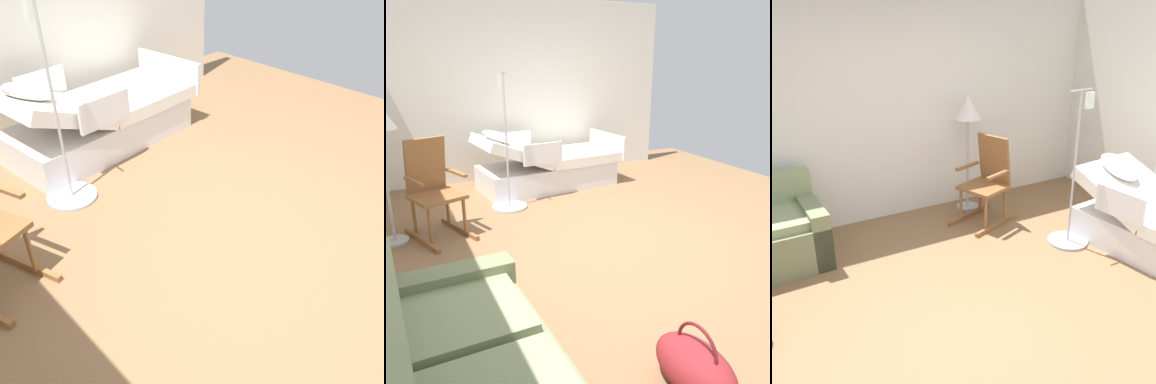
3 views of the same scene
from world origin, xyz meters
The scene contains 5 objects.
ground_plane centered at (0.00, 0.00, 0.00)m, with size 7.06×7.06×0.00m, color olive.
back_wall centered at (0.00, 2.38, 1.35)m, with size 5.85×0.10×2.70m, color silver.
rocking_chair centered at (0.92, 1.62, 0.50)m, with size 0.87×0.69×1.05m.
floor_lamp centered at (0.90, 2.05, 1.23)m, with size 0.34×0.34×1.48m.
iv_pole centered at (1.40, 0.67, 0.25)m, with size 0.44×0.44×1.69m.
Camera 3 is at (-1.79, -2.61, 2.39)m, focal length 41.93 mm.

